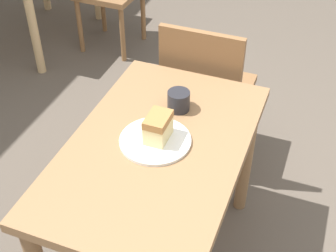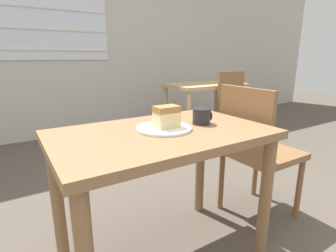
% 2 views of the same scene
% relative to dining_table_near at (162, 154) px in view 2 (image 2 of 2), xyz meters
% --- Properties ---
extents(wall_back, '(10.00, 0.10, 2.80)m').
position_rel_dining_table_near_xyz_m(wall_back, '(0.14, 2.64, 0.82)').
color(wall_back, beige).
rests_on(wall_back, ground_plane).
extents(dining_table_near, '(1.00, 0.62, 0.71)m').
position_rel_dining_table_near_xyz_m(dining_table_near, '(0.00, 0.00, 0.00)').
color(dining_table_near, olive).
rests_on(dining_table_near, ground_plane).
extents(dining_table_far, '(0.99, 0.61, 0.70)m').
position_rel_dining_table_near_xyz_m(dining_table_far, '(1.61, 1.62, -0.01)').
color(dining_table_far, tan).
rests_on(dining_table_far, ground_plane).
extents(chair_near_window, '(0.41, 0.41, 0.87)m').
position_rel_dining_table_near_xyz_m(chair_near_window, '(0.70, 0.02, -0.11)').
color(chair_near_window, brown).
rests_on(chair_near_window, ground_plane).
extents(chair_far_corner, '(0.42, 0.42, 0.87)m').
position_rel_dining_table_near_xyz_m(chair_far_corner, '(1.69, 1.12, -0.11)').
color(chair_far_corner, brown).
rests_on(chair_far_corner, ground_plane).
extents(plate, '(0.26, 0.26, 0.01)m').
position_rel_dining_table_near_xyz_m(plate, '(0.02, 0.01, 0.12)').
color(plate, white).
rests_on(plate, dining_table_near).
extents(cake_slice, '(0.11, 0.08, 0.10)m').
position_rel_dining_table_near_xyz_m(cake_slice, '(0.03, 0.00, 0.18)').
color(cake_slice, beige).
rests_on(cake_slice, plate).
extents(coffee_mug, '(0.10, 0.09, 0.08)m').
position_rel_dining_table_near_xyz_m(coffee_mug, '(0.23, -0.00, 0.16)').
color(coffee_mug, '#232328').
rests_on(coffee_mug, dining_table_near).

